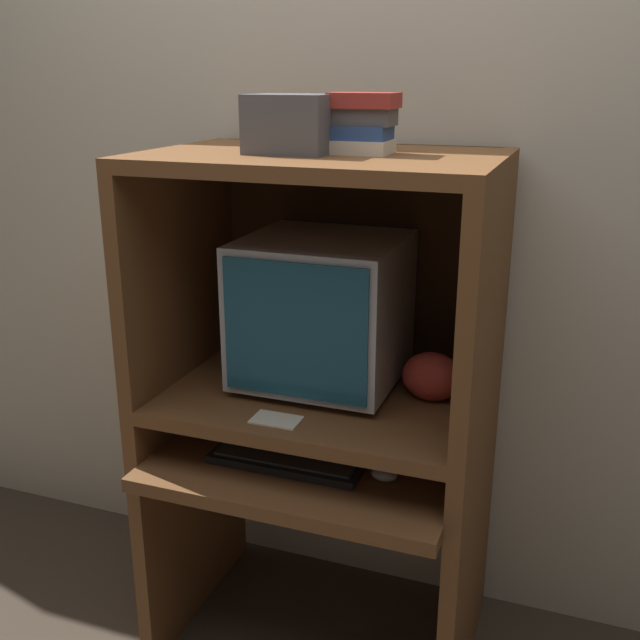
# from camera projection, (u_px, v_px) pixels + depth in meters

# --- Properties ---
(wall_back) EXTENTS (6.00, 0.06, 2.60)m
(wall_back) POSITION_uv_depth(u_px,v_px,m) (365.00, 177.00, 2.14)
(wall_back) COLOR beige
(wall_back) RESTS_ON ground_plane
(desk_base) EXTENTS (0.86, 0.66, 0.64)m
(desk_base) POSITION_uv_depth(u_px,v_px,m) (316.00, 523.00, 2.06)
(desk_base) COLOR brown
(desk_base) RESTS_ON ground_plane
(desk_monitor_shelf) EXTENTS (0.86, 0.59, 0.15)m
(desk_monitor_shelf) POSITION_uv_depth(u_px,v_px,m) (322.00, 402.00, 2.00)
(desk_monitor_shelf) COLOR brown
(desk_monitor_shelf) RESTS_ON desk_base
(hutch_upper) EXTENTS (0.86, 0.59, 0.62)m
(hutch_upper) POSITION_uv_depth(u_px,v_px,m) (326.00, 238.00, 1.89)
(hutch_upper) COLOR brown
(hutch_upper) RESTS_ON desk_monitor_shelf
(crt_monitor) EXTENTS (0.41, 0.40, 0.40)m
(crt_monitor) POSITION_uv_depth(u_px,v_px,m) (322.00, 310.00, 1.98)
(crt_monitor) COLOR #B2B2B7
(crt_monitor) RESTS_ON desk_monitor_shelf
(keyboard) EXTENTS (0.40, 0.15, 0.03)m
(keyboard) POSITION_uv_depth(u_px,v_px,m) (288.00, 459.00, 1.91)
(keyboard) COLOR black
(keyboard) RESTS_ON desk_base
(mouse) EXTENTS (0.07, 0.04, 0.03)m
(mouse) POSITION_uv_depth(u_px,v_px,m) (384.00, 474.00, 1.82)
(mouse) COLOR #B7B7B7
(mouse) RESTS_ON desk_base
(snack_bag) EXTENTS (0.15, 0.12, 0.13)m
(snack_bag) POSITION_uv_depth(u_px,v_px,m) (432.00, 376.00, 1.91)
(snack_bag) COLOR #BC382D
(snack_bag) RESTS_ON desk_monitor_shelf
(book_stack) EXTENTS (0.15, 0.12, 0.14)m
(book_stack) POSITION_uv_depth(u_px,v_px,m) (364.00, 123.00, 1.74)
(book_stack) COLOR beige
(book_stack) RESTS_ON hutch_upper
(paper_card) EXTENTS (0.12, 0.08, 0.00)m
(paper_card) POSITION_uv_depth(u_px,v_px,m) (276.00, 420.00, 1.81)
(paper_card) COLOR beige
(paper_card) RESTS_ON desk_monitor_shelf
(storage_box) EXTENTS (0.19, 0.16, 0.14)m
(storage_box) POSITION_uv_depth(u_px,v_px,m) (292.00, 124.00, 1.75)
(storage_box) COLOR #4C4C51
(storage_box) RESTS_ON hutch_upper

